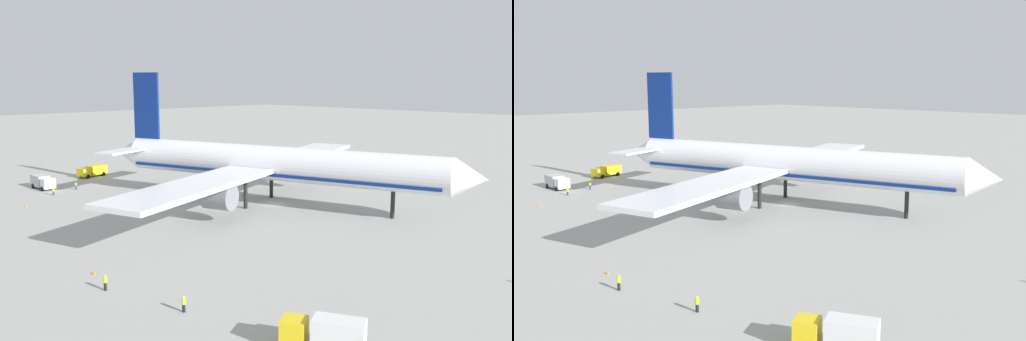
# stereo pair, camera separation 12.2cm
# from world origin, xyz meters

# --- Properties ---
(ground_plane) EXTENTS (600.00, 600.00, 0.00)m
(ground_plane) POSITION_xyz_m (0.00, 0.00, 0.00)
(ground_plane) COLOR #9E9E99
(airliner) EXTENTS (70.35, 75.42, 23.67)m
(airliner) POSITION_xyz_m (-1.28, -0.57, 7.32)
(airliner) COLOR white
(airliner) RESTS_ON ground
(service_truck_0) EXTENTS (6.75, 2.81, 2.71)m
(service_truck_0) POSITION_xyz_m (-43.29, -23.85, 1.52)
(service_truck_0) COLOR white
(service_truck_0) RESTS_ON ground
(service_truck_1) EXTENTS (7.12, 5.09, 3.01)m
(service_truck_1) POSITION_xyz_m (40.41, -35.93, 1.63)
(service_truck_1) COLOR yellow
(service_truck_1) RESTS_ON ground
(service_truck_2) EXTENTS (3.85, 7.30, 2.48)m
(service_truck_2) POSITION_xyz_m (-49.63, -9.32, 1.40)
(service_truck_2) COLOR yellow
(service_truck_2) RESTS_ON ground
(ground_worker_1) EXTENTS (0.41, 0.41, 1.64)m
(ground_worker_1) POSITION_xyz_m (-35.46, -25.11, 0.83)
(ground_worker_1) COLOR navy
(ground_worker_1) RESTS_ON ground
(ground_worker_2) EXTENTS (0.53, 0.53, 1.66)m
(ground_worker_2) POSITION_xyz_m (25.97, -39.50, 0.84)
(ground_worker_2) COLOR black
(ground_worker_2) RESTS_ON ground
(ground_worker_4) EXTENTS (0.55, 0.55, 1.77)m
(ground_worker_4) POSITION_xyz_m (15.72, -42.17, 0.90)
(ground_worker_4) COLOR black
(ground_worker_4) RESTS_ON ground
(ground_worker_5) EXTENTS (0.54, 0.54, 1.78)m
(ground_worker_5) POSITION_xyz_m (-37.73, -19.35, 0.91)
(ground_worker_5) COLOR navy
(ground_worker_5) RESTS_ON ground
(traffic_cone_0) EXTENTS (0.36, 0.36, 0.55)m
(traffic_cone_0) POSITION_xyz_m (-28.89, -33.09, 0.28)
(traffic_cone_0) COLOR orange
(traffic_cone_0) RESTS_ON ground
(traffic_cone_1) EXTENTS (0.36, 0.36, 0.55)m
(traffic_cone_1) POSITION_xyz_m (-30.90, 37.29, 0.28)
(traffic_cone_1) COLOR orange
(traffic_cone_1) RESTS_ON ground
(traffic_cone_3) EXTENTS (0.36, 0.36, 0.55)m
(traffic_cone_3) POSITION_xyz_m (10.39, -40.68, 0.28)
(traffic_cone_3) COLOR orange
(traffic_cone_3) RESTS_ON ground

